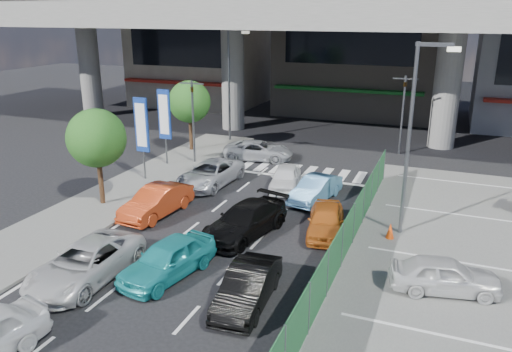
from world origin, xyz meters
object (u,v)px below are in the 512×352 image
at_px(sedan_white_front_mid, 285,178).
at_px(taxi_teal_mid, 168,259).
at_px(sedan_black_mid, 245,220).
at_px(kei_truck_front_right, 315,189).
at_px(tree_far, 190,102).
at_px(tree_near, 96,138).
at_px(wagon_silver_front_left, 210,174).
at_px(street_lamp_left, 231,76).
at_px(traffic_light_right, 404,95).
at_px(traffic_light_left, 192,101).
at_px(signboard_near, 142,127).
at_px(parked_sedan_white, 445,275).
at_px(signboard_far, 164,117).
at_px(sedan_white_mid_left, 86,263).
at_px(hatch_black_mid_right, 248,287).
at_px(taxi_orange_left, 157,202).
at_px(taxi_orange_right, 326,220).
at_px(traffic_cone, 390,231).
at_px(street_lamp_right, 415,125).
at_px(crossing_wagon_silver, 259,151).

bearing_deg(sedan_white_front_mid, taxi_teal_mid, -105.98).
bearing_deg(sedan_black_mid, kei_truck_front_right, 84.32).
distance_m(tree_far, sedan_white_front_mid, 10.10).
relative_size(tree_near, wagon_silver_front_left, 1.02).
xyz_separation_m(street_lamp_left, kei_truck_front_right, (8.90, -9.55, -4.15)).
distance_m(traffic_light_right, tree_far, 14.05).
xyz_separation_m(traffic_light_left, signboard_near, (-1.00, -4.01, -0.87)).
height_order(traffic_light_left, parked_sedan_white, traffic_light_left).
relative_size(signboard_far, wagon_silver_front_left, 1.00).
bearing_deg(sedan_white_mid_left, taxi_teal_mid, 26.08).
bearing_deg(hatch_black_mid_right, kei_truck_front_right, 88.28).
bearing_deg(signboard_near, taxi_orange_left, -50.53).
height_order(sedan_black_mid, wagon_silver_front_left, sedan_black_mid).
relative_size(tree_near, parked_sedan_white, 1.33).
relative_size(street_lamp_left, signboard_far, 1.70).
distance_m(taxi_orange_right, traffic_cone, 2.69).
bearing_deg(taxi_teal_mid, traffic_cone, 52.77).
distance_m(signboard_near, hatch_black_mid_right, 14.14).
bearing_deg(traffic_light_right, taxi_orange_right, -95.87).
xyz_separation_m(street_lamp_left, signboard_far, (-1.27, -7.01, -1.71)).
height_order(taxi_orange_left, sedan_white_front_mid, taxi_orange_left).
relative_size(street_lamp_right, taxi_teal_mid, 1.98).
height_order(street_lamp_left, hatch_black_mid_right, street_lamp_left).
bearing_deg(tree_near, parked_sedan_white, -8.58).
relative_size(taxi_teal_mid, sedan_black_mid, 0.87).
xyz_separation_m(street_lamp_left, sedan_white_front_mid, (6.92, -8.39, -4.15)).
relative_size(sedan_white_mid_left, kei_truck_front_right, 1.28).
distance_m(sedan_white_mid_left, sedan_white_front_mid, 12.26).
relative_size(taxi_teal_mid, traffic_cone, 6.05).
xyz_separation_m(wagon_silver_front_left, kei_truck_front_right, (5.99, -0.21, -0.04)).
height_order(traffic_light_right, signboard_far, traffic_light_right).
height_order(taxi_teal_mid, sedan_white_front_mid, taxi_teal_mid).
bearing_deg(kei_truck_front_right, taxi_orange_right, -56.99).
xyz_separation_m(kei_truck_front_right, crossing_wagon_silver, (-5.34, 5.78, -0.01)).
height_order(kei_truck_front_right, traffic_cone, kei_truck_front_right).
bearing_deg(traffic_light_left, signboard_far, -144.30).
bearing_deg(taxi_orange_right, crossing_wagon_silver, 114.44).
relative_size(signboard_near, kei_truck_front_right, 1.25).
relative_size(taxi_orange_right, crossing_wagon_silver, 0.85).
bearing_deg(traffic_light_right, wagon_silver_front_left, -130.77).
height_order(street_lamp_right, tree_near, street_lamp_right).
bearing_deg(traffic_light_left, tree_far, 122.62).
height_order(street_lamp_right, kei_truck_front_right, street_lamp_right).
bearing_deg(sedan_black_mid, sedan_white_mid_left, -111.60).
xyz_separation_m(taxi_teal_mid, hatch_black_mid_right, (3.34, -0.61, -0.06)).
bearing_deg(hatch_black_mid_right, taxi_orange_left, 137.62).
relative_size(signboard_far, taxi_orange_left, 1.13).
relative_size(traffic_light_right, traffic_cone, 7.76).
bearing_deg(traffic_cone, parked_sedan_white, -58.31).
bearing_deg(traffic_light_left, traffic_light_right, 30.89).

